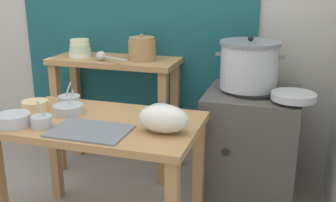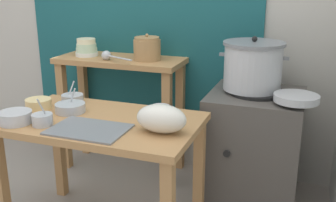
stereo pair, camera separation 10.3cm
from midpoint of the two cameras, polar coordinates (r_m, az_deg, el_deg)
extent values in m
cube|color=#B2ADA3|center=(3.13, 1.61, 13.85)|extent=(4.40, 0.10, 2.60)
cube|color=#B27F4C|center=(2.28, -8.20, -3.06)|extent=(1.10, 0.66, 0.04)
cube|color=#B27F4C|center=(2.49, -21.39, -11.43)|extent=(0.06, 0.06, 0.68)
cube|color=#B27F4C|center=(2.88, -14.15, -6.72)|extent=(0.06, 0.06, 0.68)
cube|color=#B27F4C|center=(2.50, 5.60, -10.08)|extent=(0.06, 0.06, 0.68)
cube|color=#B27F4C|center=(3.05, -5.85, 5.72)|extent=(0.96, 0.40, 0.04)
cube|color=#B27F4C|center=(3.25, -13.61, -2.19)|extent=(0.06, 0.06, 0.86)
cube|color=#B27F4C|center=(2.89, 0.88, -4.18)|extent=(0.06, 0.06, 0.86)
cube|color=#B27F4C|center=(3.49, -10.94, -0.66)|extent=(0.06, 0.06, 0.86)
cube|color=#B27F4C|center=(3.16, 2.65, -2.31)|extent=(0.06, 0.06, 0.86)
cube|color=#4C4742|center=(2.80, 13.02, -6.44)|extent=(0.60, 0.60, 0.76)
cylinder|color=black|center=(2.67, 13.58, 1.24)|extent=(0.36, 0.36, 0.02)
cylinder|color=black|center=(2.51, 9.50, -7.34)|extent=(0.04, 0.02, 0.04)
cylinder|color=#B7BABF|center=(2.66, 13.01, 4.65)|extent=(0.37, 0.37, 0.29)
cylinder|color=slate|center=(2.63, 13.24, 7.94)|extent=(0.39, 0.39, 0.02)
sphere|color=black|center=(2.63, 13.28, 8.55)|extent=(0.04, 0.04, 0.04)
cube|color=slate|center=(2.68, 8.80, 6.55)|extent=(0.04, 0.02, 0.02)
cube|color=slate|center=(2.63, 17.50, 5.77)|extent=(0.04, 0.02, 0.02)
cylinder|color=#A37A4C|center=(2.95, -1.99, 7.24)|extent=(0.20, 0.20, 0.15)
cylinder|color=#A37A4C|center=(2.93, -2.00, 8.86)|extent=(0.18, 0.18, 0.02)
sphere|color=#A37A4C|center=(2.93, -2.01, 9.28)|extent=(0.02, 0.02, 0.02)
cylinder|color=silver|center=(3.16, -10.49, 6.58)|extent=(0.17, 0.17, 0.03)
cylinder|color=#B7D1AD|center=(3.16, -10.53, 7.15)|extent=(0.16, 0.16, 0.03)
cylinder|color=#B7D1AD|center=(3.15, -10.56, 7.72)|extent=(0.15, 0.15, 0.03)
cylinder|color=beige|center=(3.15, -10.59, 8.35)|extent=(0.14, 0.14, 0.04)
sphere|color=#B7BABF|center=(2.97, -7.74, 6.42)|extent=(0.07, 0.07, 0.07)
cylinder|color=#B7BABF|center=(2.86, -5.76, 6.06)|extent=(0.22, 0.10, 0.01)
cube|color=slate|center=(2.12, -9.78, -3.99)|extent=(0.40, 0.28, 0.01)
ellipsoid|color=silver|center=(2.05, 0.50, -2.51)|extent=(0.26, 0.16, 0.15)
cylinder|color=#B7BABF|center=(2.50, 18.85, 0.39)|extent=(0.26, 0.26, 0.04)
cylinder|color=#B7BABF|center=(2.24, -16.12, -2.56)|extent=(0.11, 0.11, 0.06)
cylinder|color=maroon|center=(2.23, -16.17, -1.95)|extent=(0.09, 0.09, 0.01)
cylinder|color=#B7BABF|center=(2.22, -15.94, -1.39)|extent=(0.01, 0.09, 0.16)
cylinder|color=#B7BABF|center=(2.42, -12.49, -0.95)|extent=(0.18, 0.18, 0.05)
cylinder|color=maroon|center=(2.41, -12.53, -0.49)|extent=(0.15, 0.15, 0.01)
cylinder|color=#B7BABF|center=(2.42, -12.29, 0.22)|extent=(0.06, 0.01, 0.14)
cylinder|color=#E5C684|center=(2.53, -16.77, -0.39)|extent=(0.15, 0.15, 0.06)
cylinder|color=beige|center=(2.53, -16.82, 0.12)|extent=(0.13, 0.13, 0.01)
cylinder|color=#B7BABF|center=(2.32, -19.60, -2.20)|extent=(0.18, 0.18, 0.06)
cylinder|color=#BFB28C|center=(2.31, -19.67, -1.58)|extent=(0.15, 0.15, 0.01)
cylinder|color=#B7BABF|center=(2.29, 0.21, -1.43)|extent=(0.11, 0.11, 0.06)
cylinder|color=maroon|center=(2.29, 0.21, -0.84)|extent=(0.09, 0.09, 0.01)
cylinder|color=#B7BABF|center=(2.61, -12.28, 0.34)|extent=(0.14, 0.14, 0.05)
cylinder|color=maroon|center=(2.60, -12.31, 0.76)|extent=(0.12, 0.12, 0.01)
cylinder|color=#B7BABF|center=(2.61, -12.59, 1.29)|extent=(0.03, 0.08, 0.13)
camera|label=1|loc=(0.05, -88.69, 0.41)|focal=43.05mm
camera|label=2|loc=(0.05, 91.31, -0.41)|focal=43.05mm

